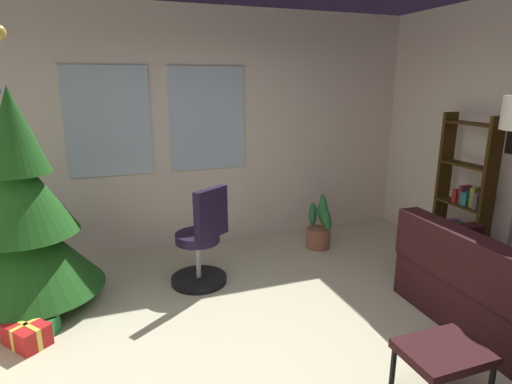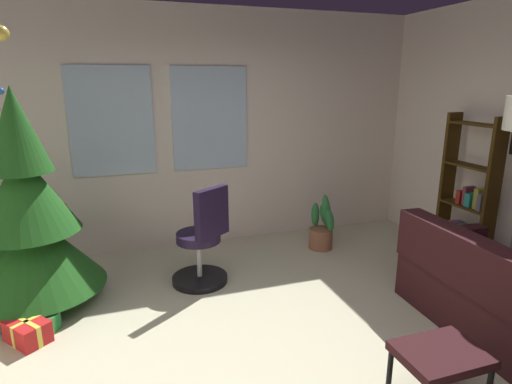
% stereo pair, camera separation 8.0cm
% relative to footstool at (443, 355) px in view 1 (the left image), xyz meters
% --- Properties ---
extents(ground_plane, '(5.54, 5.17, 0.10)m').
position_rel_footstool_xyz_m(ground_plane, '(-0.87, 0.58, -0.36)').
color(ground_plane, beige).
extents(wall_back_with_windows, '(5.54, 0.12, 2.81)m').
position_rel_footstool_xyz_m(wall_back_with_windows, '(-0.89, 3.21, 1.10)').
color(wall_back_with_windows, beige).
rests_on(wall_back_with_windows, ground_plane).
extents(footstool, '(0.53, 0.40, 0.36)m').
position_rel_footstool_xyz_m(footstool, '(0.00, 0.00, 0.00)').
color(footstool, black).
rests_on(footstool, ground_plane).
extents(holiday_tree, '(1.20, 1.20, 2.40)m').
position_rel_footstool_xyz_m(holiday_tree, '(-2.60, 2.16, 0.49)').
color(holiday_tree, '#4C331E').
rests_on(holiday_tree, ground_plane).
extents(gift_box_red, '(0.38, 0.40, 0.18)m').
position_rel_footstool_xyz_m(gift_box_red, '(-2.59, 1.53, -0.22)').
color(gift_box_red, red).
rests_on(gift_box_red, ground_plane).
extents(gift_box_green, '(0.36, 0.36, 0.15)m').
position_rel_footstool_xyz_m(gift_box_green, '(-2.55, 1.59, -0.24)').
color(gift_box_green, '#1E722D').
rests_on(gift_box_green, ground_plane).
extents(office_chair, '(0.57, 0.58, 1.01)m').
position_rel_footstool_xyz_m(office_chair, '(-1.09, 2.05, 0.09)').
color(office_chair, black).
rests_on(office_chair, ground_plane).
extents(bookshelf, '(0.18, 0.64, 1.66)m').
position_rel_footstool_xyz_m(bookshelf, '(1.69, 1.56, 0.43)').
color(bookshelf, '#3A260A').
rests_on(bookshelf, ground_plane).
extents(potted_plant, '(0.33, 0.38, 0.69)m').
position_rel_footstool_xyz_m(potted_plant, '(0.47, 2.51, -0.07)').
color(potted_plant, '#905A3F').
rests_on(potted_plant, ground_plane).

